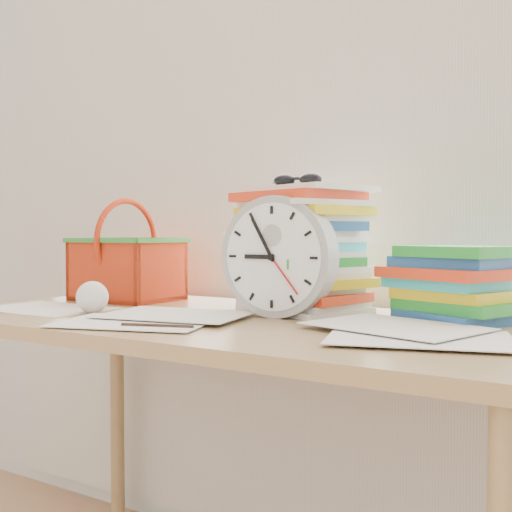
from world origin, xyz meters
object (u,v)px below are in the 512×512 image
Objects in this scene: paper_stack at (301,249)px; basket at (127,251)px; clock at (279,257)px; book_stack at (451,283)px; desk at (231,350)px.

basket is (-0.54, -0.04, -0.01)m from paper_stack.
book_stack is at bearing 22.64° from clock.
book_stack is (0.36, 0.01, -0.07)m from paper_stack.
clock is at bearing -157.36° from book_stack.
paper_stack reaches higher than book_stack.
desk is 0.24m from clock.
basket is (-0.46, 0.15, 0.22)m from desk.
basket reaches higher than clock.
paper_stack is 0.54m from basket.
desk is at bearing -155.41° from book_stack.
desk is 5.13× the size of book_stack.
clock is at bearing -83.66° from paper_stack.
basket reaches higher than desk.
clock reaches higher than desk.
desk is at bearing -17.71° from basket.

